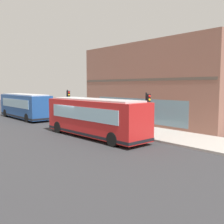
{
  "coord_description": "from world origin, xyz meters",
  "views": [
    {
      "loc": [
        -12.18,
        -18.77,
        4.1
      ],
      "look_at": [
        2.5,
        -1.65,
        1.83
      ],
      "focal_mm": 42.15,
      "sensor_mm": 36.0,
      "label": 1
    }
  ],
  "objects_px": {
    "traffic_light_down_block": "(68,99)",
    "pedestrian_near_hydrant": "(64,110)",
    "pedestrian_by_light_pole": "(81,111)",
    "traffic_light_near_corner": "(147,106)",
    "pedestrian_walking_along_curb": "(142,120)",
    "city_bus_far_down_street": "(25,106)",
    "newspaper_vending_box": "(108,122)",
    "city_bus_nearside": "(94,118)",
    "fire_hydrant": "(122,123)"
  },
  "relations": [
    {
      "from": "city_bus_nearside",
      "to": "traffic_light_down_block",
      "type": "xyz_separation_m",
      "value": [
        2.83,
        8.65,
        1.03
      ]
    },
    {
      "from": "traffic_light_near_corner",
      "to": "fire_hydrant",
      "type": "height_order",
      "value": "traffic_light_near_corner"
    },
    {
      "from": "newspaper_vending_box",
      "to": "traffic_light_near_corner",
      "type": "bearing_deg",
      "value": -99.15
    },
    {
      "from": "newspaper_vending_box",
      "to": "pedestrian_by_light_pole",
      "type": "bearing_deg",
      "value": 78.18
    },
    {
      "from": "city_bus_nearside",
      "to": "pedestrian_by_light_pole",
      "type": "bearing_deg",
      "value": 61.69
    },
    {
      "from": "city_bus_far_down_street",
      "to": "traffic_light_near_corner",
      "type": "distance_m",
      "value": 18.35
    },
    {
      "from": "city_bus_nearside",
      "to": "pedestrian_walking_along_curb",
      "type": "bearing_deg",
      "value": -15.49
    },
    {
      "from": "city_bus_nearside",
      "to": "pedestrian_walking_along_curb",
      "type": "distance_m",
      "value": 4.48
    },
    {
      "from": "city_bus_far_down_street",
      "to": "fire_hydrant",
      "type": "xyz_separation_m",
      "value": [
        4.21,
        -13.25,
        -1.04
      ]
    },
    {
      "from": "fire_hydrant",
      "to": "newspaper_vending_box",
      "type": "xyz_separation_m",
      "value": [
        -0.93,
        1.04,
        0.09
      ]
    },
    {
      "from": "pedestrian_near_hydrant",
      "to": "city_bus_far_down_street",
      "type": "bearing_deg",
      "value": 125.47
    },
    {
      "from": "city_bus_nearside",
      "to": "city_bus_far_down_street",
      "type": "relative_size",
      "value": 1.01
    },
    {
      "from": "city_bus_far_down_street",
      "to": "pedestrian_walking_along_curb",
      "type": "bearing_deg",
      "value": -76.93
    },
    {
      "from": "fire_hydrant",
      "to": "pedestrian_walking_along_curb",
      "type": "relative_size",
      "value": 0.44
    },
    {
      "from": "city_bus_far_down_street",
      "to": "pedestrian_walking_along_curb",
      "type": "distance_m",
      "value": 16.75
    },
    {
      "from": "pedestrian_by_light_pole",
      "to": "pedestrian_walking_along_curb",
      "type": "xyz_separation_m",
      "value": [
        -0.91,
        -10.86,
        0.04
      ]
    },
    {
      "from": "traffic_light_near_corner",
      "to": "pedestrian_near_hydrant",
      "type": "relative_size",
      "value": 1.93
    },
    {
      "from": "city_bus_nearside",
      "to": "pedestrian_walking_along_curb",
      "type": "height_order",
      "value": "city_bus_nearside"
    },
    {
      "from": "city_bus_far_down_street",
      "to": "traffic_light_down_block",
      "type": "height_order",
      "value": "traffic_light_down_block"
    },
    {
      "from": "traffic_light_near_corner",
      "to": "pedestrian_walking_along_curb",
      "type": "bearing_deg",
      "value": 51.97
    },
    {
      "from": "traffic_light_near_corner",
      "to": "newspaper_vending_box",
      "type": "distance_m",
      "value": 6.35
    },
    {
      "from": "city_bus_nearside",
      "to": "fire_hydrant",
      "type": "bearing_deg",
      "value": 21.59
    },
    {
      "from": "city_bus_far_down_street",
      "to": "newspaper_vending_box",
      "type": "xyz_separation_m",
      "value": [
        3.28,
        -12.2,
        -0.95
      ]
    },
    {
      "from": "traffic_light_near_corner",
      "to": "pedestrian_by_light_pole",
      "type": "bearing_deg",
      "value": 79.43
    },
    {
      "from": "city_bus_far_down_street",
      "to": "pedestrian_near_hydrant",
      "type": "xyz_separation_m",
      "value": [
        3.08,
        -4.33,
        -0.38
      ]
    },
    {
      "from": "pedestrian_by_light_pole",
      "to": "pedestrian_near_hydrant",
      "type": "height_order",
      "value": "pedestrian_near_hydrant"
    },
    {
      "from": "pedestrian_near_hydrant",
      "to": "newspaper_vending_box",
      "type": "bearing_deg",
      "value": -88.54
    },
    {
      "from": "traffic_light_down_block",
      "to": "pedestrian_by_light_pole",
      "type": "bearing_deg",
      "value": 23.29
    },
    {
      "from": "city_bus_far_down_street",
      "to": "pedestrian_by_light_pole",
      "type": "bearing_deg",
      "value": -49.23
    },
    {
      "from": "pedestrian_near_hydrant",
      "to": "newspaper_vending_box",
      "type": "xyz_separation_m",
      "value": [
        0.2,
        -7.87,
        -0.57
      ]
    },
    {
      "from": "fire_hydrant",
      "to": "pedestrian_walking_along_curb",
      "type": "height_order",
      "value": "pedestrian_walking_along_curb"
    },
    {
      "from": "traffic_light_near_corner",
      "to": "pedestrian_walking_along_curb",
      "type": "height_order",
      "value": "traffic_light_near_corner"
    },
    {
      "from": "newspaper_vending_box",
      "to": "city_bus_far_down_street",
      "type": "bearing_deg",
      "value": 105.06
    },
    {
      "from": "fire_hydrant",
      "to": "pedestrian_near_hydrant",
      "type": "bearing_deg",
      "value": 97.2
    },
    {
      "from": "traffic_light_down_block",
      "to": "pedestrian_near_hydrant",
      "type": "height_order",
      "value": "traffic_light_down_block"
    },
    {
      "from": "pedestrian_walking_along_curb",
      "to": "pedestrian_near_hydrant",
      "type": "relative_size",
      "value": 0.95
    },
    {
      "from": "pedestrian_by_light_pole",
      "to": "fire_hydrant",
      "type": "bearing_deg",
      "value": -93.57
    },
    {
      "from": "newspaper_vending_box",
      "to": "traffic_light_down_block",
      "type": "bearing_deg",
      "value": 99.56
    },
    {
      "from": "city_bus_far_down_street",
      "to": "pedestrian_near_hydrant",
      "type": "height_order",
      "value": "city_bus_far_down_street"
    },
    {
      "from": "traffic_light_near_corner",
      "to": "traffic_light_down_block",
      "type": "relative_size",
      "value": 0.98
    },
    {
      "from": "traffic_light_down_block",
      "to": "fire_hydrant",
      "type": "height_order",
      "value": "traffic_light_down_block"
    },
    {
      "from": "fire_hydrant",
      "to": "pedestrian_walking_along_curb",
      "type": "distance_m",
      "value": 3.15
    },
    {
      "from": "pedestrian_by_light_pole",
      "to": "pedestrian_near_hydrant",
      "type": "distance_m",
      "value": 1.97
    },
    {
      "from": "city_bus_far_down_street",
      "to": "pedestrian_walking_along_curb",
      "type": "relative_size",
      "value": 5.97
    },
    {
      "from": "pedestrian_by_light_pole",
      "to": "pedestrian_near_hydrant",
      "type": "xyz_separation_m",
      "value": [
        -1.61,
        1.12,
        0.09
      ]
    },
    {
      "from": "traffic_light_down_block",
      "to": "pedestrian_near_hydrant",
      "type": "distance_m",
      "value": 2.68
    },
    {
      "from": "pedestrian_by_light_pole",
      "to": "newspaper_vending_box",
      "type": "relative_size",
      "value": 1.81
    },
    {
      "from": "traffic_light_down_block",
      "to": "pedestrian_by_light_pole",
      "type": "height_order",
      "value": "traffic_light_down_block"
    },
    {
      "from": "city_bus_nearside",
      "to": "fire_hydrant",
      "type": "distance_m",
      "value": 5.18
    },
    {
      "from": "city_bus_far_down_street",
      "to": "fire_hydrant",
      "type": "relative_size",
      "value": 13.58
    }
  ]
}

